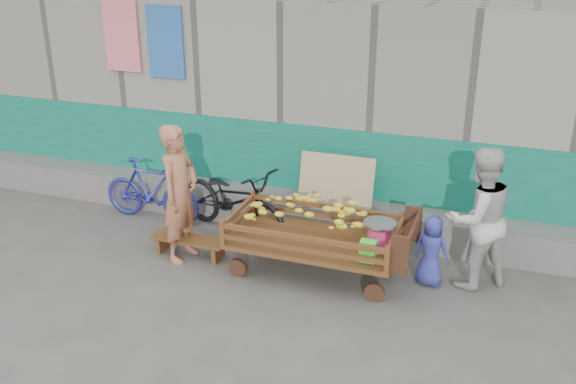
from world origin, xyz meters
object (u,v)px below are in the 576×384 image
(child, at_px, (431,251))
(bicycle_dark, at_px, (233,200))
(woman, at_px, (478,218))
(bicycle_blue, at_px, (151,190))
(bench, at_px, (190,242))
(vendor_man, at_px, (180,194))
(banana_cart, at_px, (311,225))

(child, height_order, bicycle_dark, bicycle_dark)
(woman, xyz_separation_m, bicycle_blue, (-4.43, 0.30, -0.39))
(woman, bearing_deg, bicycle_dark, -42.22)
(bench, height_order, bicycle_blue, bicycle_blue)
(bicycle_blue, bearing_deg, vendor_man, -130.59)
(bench, bearing_deg, vendor_man, -124.58)
(bicycle_dark, bearing_deg, woman, -73.90)
(banana_cart, bearing_deg, woman, 12.00)
(bicycle_dark, bearing_deg, bicycle_blue, 110.79)
(bench, bearing_deg, bicycle_dark, 70.64)
(bicycle_dark, distance_m, bicycle_blue, 1.27)
(woman, distance_m, bicycle_blue, 4.46)
(bench, relative_size, vendor_man, 0.56)
(bench, xyz_separation_m, child, (2.97, 0.31, 0.25))
(woman, height_order, bicycle_blue, woman)
(banana_cart, bearing_deg, bicycle_blue, 164.92)
(banana_cart, distance_m, bench, 1.65)
(banana_cart, distance_m, woman, 1.90)
(woman, relative_size, bicycle_blue, 1.12)
(child, bearing_deg, bicycle_blue, 6.74)
(woman, xyz_separation_m, bicycle_dark, (-3.16, 0.29, -0.35))
(child, bearing_deg, woman, -146.73)
(bench, bearing_deg, banana_cart, 3.21)
(vendor_man, height_order, bicycle_blue, vendor_man)
(child, bearing_deg, vendor_man, 20.88)
(vendor_man, bearing_deg, bench, -30.82)
(banana_cart, xyz_separation_m, vendor_man, (-1.63, -0.17, 0.24))
(vendor_man, distance_m, child, 3.08)
(bench, relative_size, bicycle_blue, 0.65)
(bicycle_dark, bearing_deg, banana_cart, -96.19)
(banana_cart, height_order, bicycle_blue, banana_cart)
(vendor_man, height_order, bicycle_dark, vendor_man)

